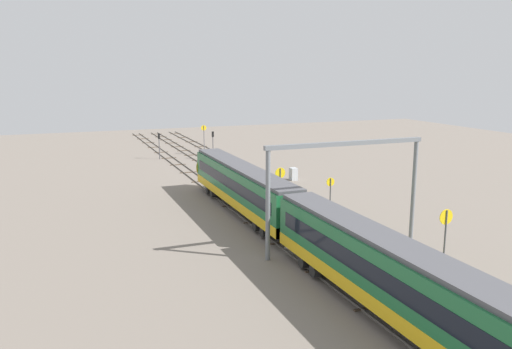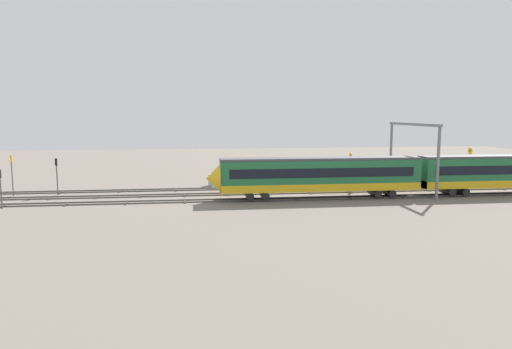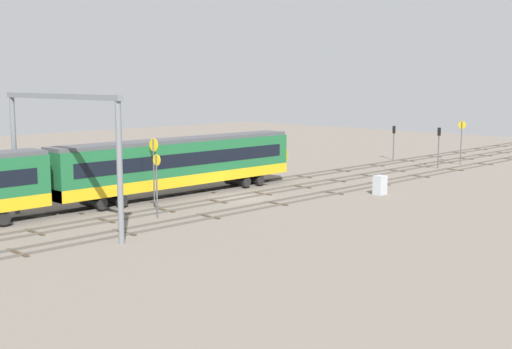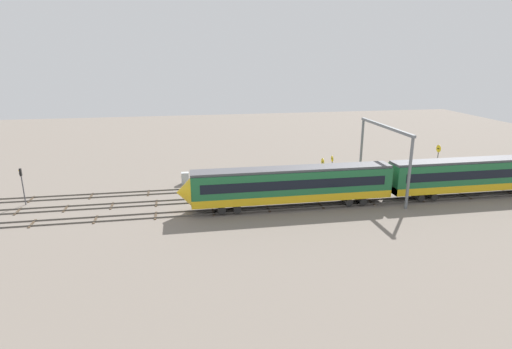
{
  "view_description": "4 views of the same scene",
  "coord_description": "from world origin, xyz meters",
  "px_view_note": "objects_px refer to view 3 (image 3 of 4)",
  "views": [
    {
      "loc": [
        -51.22,
        21.65,
        14.47
      ],
      "look_at": [
        4.1,
        -0.07,
        2.36
      ],
      "focal_mm": 36.2,
      "sensor_mm": 36.0,
      "label": 1
    },
    {
      "loc": [
        11.68,
        58.29,
        10.21
      ],
      "look_at": [
        4.55,
        2.15,
        2.77
      ],
      "focal_mm": 32.91,
      "sensor_mm": 36.0,
      "label": 2
    },
    {
      "loc": [
        -38.84,
        -39.88,
        9.71
      ],
      "look_at": [
        2.03,
        0.02,
        1.77
      ],
      "focal_mm": 46.96,
      "sensor_mm": 36.0,
      "label": 3
    },
    {
      "loc": [
        9.52,
        49.63,
        17.8
      ],
      "look_at": [
        1.01,
        1.66,
        3.59
      ],
      "focal_mm": 29.06,
      "sensor_mm": 36.0,
      "label": 4
    }
  ],
  "objects_px": {
    "speed_sign_mid_trackside": "(154,161)",
    "signal_light_trackside_approach": "(394,138)",
    "relay_cabinet": "(380,185)",
    "signal_light_trackside_departure": "(439,142)",
    "speed_sign_near_foreground": "(157,178)",
    "overhead_gantry": "(60,132)",
    "speed_sign_far_trackside": "(462,136)"
  },
  "relations": [
    {
      "from": "speed_sign_mid_trackside",
      "to": "signal_light_trackside_approach",
      "type": "xyz_separation_m",
      "value": [
        39.94,
        3.87,
        -0.76
      ]
    },
    {
      "from": "overhead_gantry",
      "to": "signal_light_trackside_departure",
      "type": "relative_size",
      "value": 3.05
    },
    {
      "from": "overhead_gantry",
      "to": "speed_sign_far_trackside",
      "type": "relative_size",
      "value": 2.75
    },
    {
      "from": "speed_sign_near_foreground",
      "to": "signal_light_trackside_departure",
      "type": "xyz_separation_m",
      "value": [
        39.16,
        -0.34,
        0.08
      ]
    },
    {
      "from": "speed_sign_near_foreground",
      "to": "signal_light_trackside_approach",
      "type": "xyz_separation_m",
      "value": [
        42.65,
        7.79,
        -0.14
      ]
    },
    {
      "from": "overhead_gantry",
      "to": "signal_light_trackside_departure",
      "type": "height_order",
      "value": "overhead_gantry"
    },
    {
      "from": "speed_sign_near_foreground",
      "to": "speed_sign_mid_trackside",
      "type": "relative_size",
      "value": 0.86
    },
    {
      "from": "speed_sign_mid_trackside",
      "to": "signal_light_trackside_approach",
      "type": "bearing_deg",
      "value": 5.53
    },
    {
      "from": "overhead_gantry",
      "to": "signal_light_trackside_approach",
      "type": "xyz_separation_m",
      "value": [
        48.83,
        5.6,
        -3.59
      ]
    },
    {
      "from": "overhead_gantry",
      "to": "speed_sign_mid_trackside",
      "type": "relative_size",
      "value": 2.63
    },
    {
      "from": "speed_sign_near_foreground",
      "to": "speed_sign_mid_trackside",
      "type": "height_order",
      "value": "speed_sign_mid_trackside"
    },
    {
      "from": "speed_sign_far_trackside",
      "to": "signal_light_trackside_approach",
      "type": "bearing_deg",
      "value": 102.48
    },
    {
      "from": "speed_sign_mid_trackside",
      "to": "relay_cabinet",
      "type": "relative_size",
      "value": 3.23
    },
    {
      "from": "relay_cabinet",
      "to": "signal_light_trackside_departure",
      "type": "bearing_deg",
      "value": 15.21
    },
    {
      "from": "signal_light_trackside_approach",
      "to": "relay_cabinet",
      "type": "distance_m",
      "value": 26.64
    },
    {
      "from": "speed_sign_far_trackside",
      "to": "signal_light_trackside_approach",
      "type": "height_order",
      "value": "speed_sign_far_trackside"
    },
    {
      "from": "speed_sign_mid_trackside",
      "to": "signal_light_trackside_approach",
      "type": "relative_size",
      "value": 1.26
    },
    {
      "from": "speed_sign_mid_trackside",
      "to": "speed_sign_far_trackside",
      "type": "bearing_deg",
      "value": -5.82
    },
    {
      "from": "signal_light_trackside_departure",
      "to": "relay_cabinet",
      "type": "relative_size",
      "value": 2.78
    },
    {
      "from": "overhead_gantry",
      "to": "speed_sign_far_trackside",
      "type": "height_order",
      "value": "overhead_gantry"
    },
    {
      "from": "signal_light_trackside_approach",
      "to": "signal_light_trackside_departure",
      "type": "height_order",
      "value": "signal_light_trackside_departure"
    },
    {
      "from": "speed_sign_far_trackside",
      "to": "speed_sign_near_foreground",
      "type": "bearing_deg",
      "value": 179.57
    },
    {
      "from": "speed_sign_near_foreground",
      "to": "speed_sign_far_trackside",
      "type": "height_order",
      "value": "speed_sign_far_trackside"
    },
    {
      "from": "overhead_gantry",
      "to": "signal_light_trackside_approach",
      "type": "distance_m",
      "value": 49.28
    },
    {
      "from": "speed_sign_mid_trackside",
      "to": "relay_cabinet",
      "type": "xyz_separation_m",
      "value": [
        17.01,
        -9.55,
        -2.73
      ]
    },
    {
      "from": "speed_sign_mid_trackside",
      "to": "speed_sign_far_trackside",
      "type": "height_order",
      "value": "speed_sign_mid_trackside"
    },
    {
      "from": "speed_sign_near_foreground",
      "to": "signal_light_trackside_departure",
      "type": "height_order",
      "value": "signal_light_trackside_departure"
    },
    {
      "from": "signal_light_trackside_approach",
      "to": "relay_cabinet",
      "type": "relative_size",
      "value": 2.56
    },
    {
      "from": "overhead_gantry",
      "to": "speed_sign_far_trackside",
      "type": "xyz_separation_m",
      "value": [
        50.63,
        -2.52,
        -3.05
      ]
    },
    {
      "from": "speed_sign_mid_trackside",
      "to": "relay_cabinet",
      "type": "height_order",
      "value": "speed_sign_mid_trackside"
    },
    {
      "from": "speed_sign_near_foreground",
      "to": "speed_sign_mid_trackside",
      "type": "xyz_separation_m",
      "value": [
        2.71,
        3.92,
        0.62
      ]
    },
    {
      "from": "overhead_gantry",
      "to": "signal_light_trackside_approach",
      "type": "relative_size",
      "value": 3.31
    }
  ]
}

